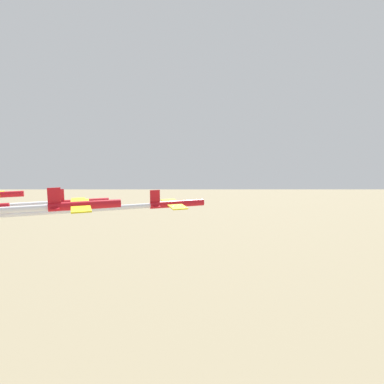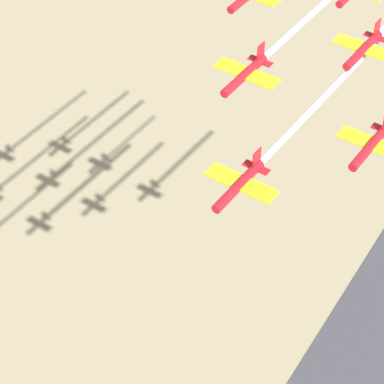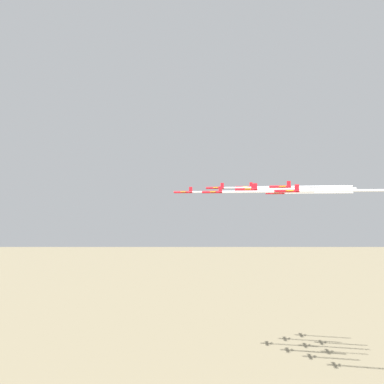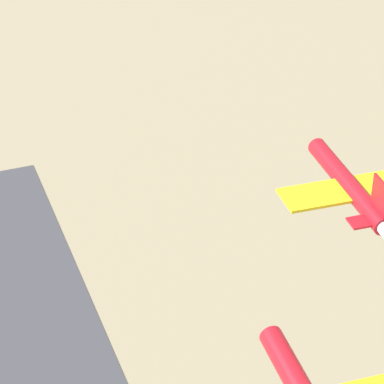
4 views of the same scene
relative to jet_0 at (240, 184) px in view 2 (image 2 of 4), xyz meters
name	(u,v)px [view 2 (image 2 of 4)]	position (x,y,z in m)	size (l,w,h in m)	color
jet_0	(240,184)	(0.00, 0.00, 0.00)	(10.93, 10.66, 3.73)	red
jet_1	(372,145)	(12.13, -17.21, -0.59)	(10.93, 10.66, 3.73)	red
jet_2	(246,74)	(20.94, 2.24, 2.97)	(10.93, 10.66, 3.73)	red
jet_4	(364,49)	(33.07, -14.98, 1.41)	(10.93, 10.66, 3.73)	red
smoke_trail_0	(336,84)	(24.93, -11.29, -0.05)	(40.95, 19.24, 0.96)	white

